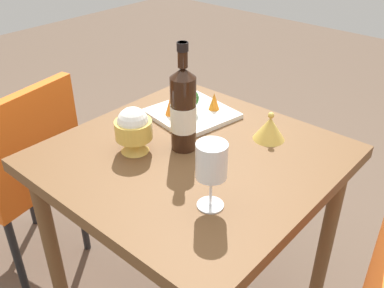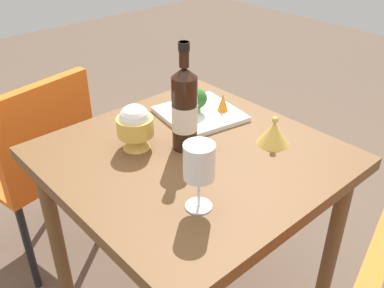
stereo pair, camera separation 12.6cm
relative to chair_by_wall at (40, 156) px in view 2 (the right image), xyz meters
name	(u,v)px [view 2 (the right image)]	position (x,y,z in m)	size (l,w,h in m)	color
dining_table	(192,181)	(0.22, -0.64, 0.12)	(0.79, 0.79, 0.75)	brown
chair_by_wall	(40,156)	(0.00, 0.00, 0.00)	(0.47, 0.47, 0.85)	orange
wine_bottle	(185,109)	(0.23, -0.60, 0.35)	(0.08, 0.08, 0.33)	black
wine_glass	(199,163)	(0.07, -0.83, 0.35)	(0.08, 0.08, 0.18)	white
rice_bowl	(135,126)	(0.12, -0.50, 0.30)	(0.11, 0.11, 0.14)	gold
rice_bowl_lid	(274,133)	(0.44, -0.77, 0.26)	(0.10, 0.10, 0.09)	gold
serving_plate	(200,114)	(0.40, -0.48, 0.23)	(0.29, 0.29, 0.02)	white
broccoli_floret	(197,99)	(0.39, -0.48, 0.29)	(0.07, 0.07, 0.09)	#729E4C
carrot_garnish_left	(178,106)	(0.34, -0.44, 0.27)	(0.03, 0.03, 0.06)	orange
carrot_garnish_right	(223,103)	(0.47, -0.53, 0.27)	(0.04, 0.04, 0.06)	orange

